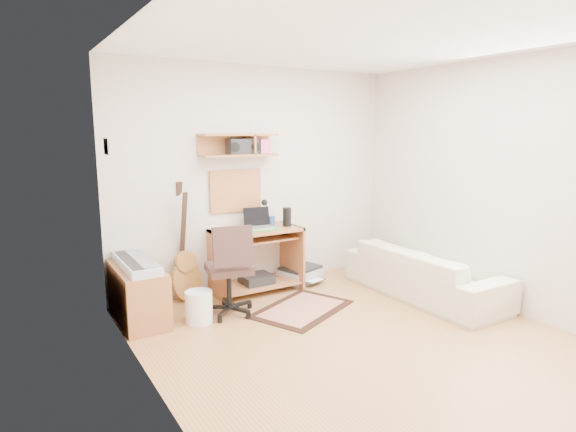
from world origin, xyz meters
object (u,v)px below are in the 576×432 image
desk (257,260)px  cabinet (138,294)px  sofa (425,264)px  printer (300,275)px  task_chair (229,268)px

desk → cabinet: 1.42m
desk → sofa: desk is taller
cabinet → printer: size_ratio=1.88×
desk → task_chair: bearing=-139.7°
desk → cabinet: (-1.41, -0.18, -0.10)m
task_chair → printer: task_chair is taller
desk → task_chair: (-0.56, -0.48, 0.11)m
desk → cabinet: bearing=-172.9°
desk → task_chair: task_chair is taller
sofa → task_chair: bearing=73.0°
sofa → printer: bearing=37.6°
task_chair → sofa: size_ratio=0.51×
task_chair → cabinet: size_ratio=1.07×
desk → sofa: bearing=-35.9°
desk → sofa: size_ratio=0.52×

